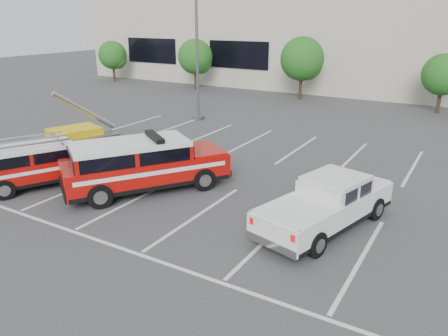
{
  "coord_description": "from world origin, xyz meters",
  "views": [
    {
      "loc": [
        7.51,
        -10.83,
        6.3
      ],
      "look_at": [
        -0.17,
        2.09,
        1.05
      ],
      "focal_mm": 35.0,
      "sensor_mm": 36.0,
      "label": 1
    }
  ],
  "objects_px": {
    "light_pole_left": "(197,35)",
    "utility_rig": "(73,144)",
    "tree_far_left": "(114,56)",
    "ladder_suv": "(40,166)",
    "tree_mid_left": "(303,60)",
    "fire_chief_suv": "(143,168)",
    "white_pickup": "(326,208)",
    "convention_building": "(399,35)",
    "tree_mid_right": "(445,76)",
    "tree_left": "(196,58)"
  },
  "relations": [
    {
      "from": "tree_far_left",
      "to": "fire_chief_suv",
      "type": "xyz_separation_m",
      "value": [
        21.86,
        -21.09,
        -1.63
      ]
    },
    {
      "from": "tree_mid_left",
      "to": "convention_building",
      "type": "bearing_deg",
      "value": 62.6
    },
    {
      "from": "tree_mid_left",
      "to": "light_pole_left",
      "type": "distance_m",
      "value": 10.73
    },
    {
      "from": "convention_building",
      "to": "white_pickup",
      "type": "height_order",
      "value": "convention_building"
    },
    {
      "from": "tree_far_left",
      "to": "light_pole_left",
      "type": "relative_size",
      "value": 0.39
    },
    {
      "from": "tree_mid_left",
      "to": "white_pickup",
      "type": "relative_size",
      "value": 0.88
    },
    {
      "from": "light_pole_left",
      "to": "utility_rig",
      "type": "bearing_deg",
      "value": -93.3
    },
    {
      "from": "tree_far_left",
      "to": "white_pickup",
      "type": "bearing_deg",
      "value": -35.54
    },
    {
      "from": "white_pickup",
      "to": "tree_far_left",
      "type": "bearing_deg",
      "value": 159.45
    },
    {
      "from": "ladder_suv",
      "to": "utility_rig",
      "type": "xyz_separation_m",
      "value": [
        -1.67,
        3.09,
        -0.11
      ]
    },
    {
      "from": "light_pole_left",
      "to": "ladder_suv",
      "type": "distance_m",
      "value": 13.49
    },
    {
      "from": "tree_mid_left",
      "to": "fire_chief_suv",
      "type": "relative_size",
      "value": 0.78
    },
    {
      "from": "white_pickup",
      "to": "utility_rig",
      "type": "bearing_deg",
      "value": -169.33
    },
    {
      "from": "tree_mid_right",
      "to": "white_pickup",
      "type": "height_order",
      "value": "tree_mid_right"
    },
    {
      "from": "tree_far_left",
      "to": "tree_mid_left",
      "type": "height_order",
      "value": "tree_mid_left"
    },
    {
      "from": "ladder_suv",
      "to": "utility_rig",
      "type": "distance_m",
      "value": 3.52
    },
    {
      "from": "convention_building",
      "to": "tree_far_left",
      "type": "height_order",
      "value": "convention_building"
    },
    {
      "from": "tree_left",
      "to": "light_pole_left",
      "type": "height_order",
      "value": "light_pole_left"
    },
    {
      "from": "tree_far_left",
      "to": "fire_chief_suv",
      "type": "bearing_deg",
      "value": -43.98
    },
    {
      "from": "tree_far_left",
      "to": "tree_mid_left",
      "type": "bearing_deg",
      "value": 0.0
    },
    {
      "from": "tree_mid_right",
      "to": "ladder_suv",
      "type": "bearing_deg",
      "value": -117.77
    },
    {
      "from": "light_pole_left",
      "to": "convention_building",
      "type": "bearing_deg",
      "value": 67.61
    },
    {
      "from": "tree_mid_left",
      "to": "utility_rig",
      "type": "bearing_deg",
      "value": -100.51
    },
    {
      "from": "white_pickup",
      "to": "utility_rig",
      "type": "distance_m",
      "value": 12.5
    },
    {
      "from": "tree_mid_left",
      "to": "ladder_suv",
      "type": "distance_m",
      "value": 22.94
    },
    {
      "from": "convention_building",
      "to": "tree_mid_right",
      "type": "height_order",
      "value": "convention_building"
    },
    {
      "from": "light_pole_left",
      "to": "utility_rig",
      "type": "xyz_separation_m",
      "value": [
        -0.55,
        -9.6,
        -4.55
      ]
    },
    {
      "from": "tree_mid_left",
      "to": "tree_mid_right",
      "type": "bearing_deg",
      "value": -0.0
    },
    {
      "from": "light_pole_left",
      "to": "fire_chief_suv",
      "type": "bearing_deg",
      "value": -65.87
    },
    {
      "from": "tree_left",
      "to": "white_pickup",
      "type": "height_order",
      "value": "tree_left"
    },
    {
      "from": "light_pole_left",
      "to": "white_pickup",
      "type": "bearing_deg",
      "value": -41.52
    },
    {
      "from": "convention_building",
      "to": "tree_left",
      "type": "bearing_deg",
      "value": -146.95
    },
    {
      "from": "tree_mid_right",
      "to": "light_pole_left",
      "type": "distance_m",
      "value": 16.72
    },
    {
      "from": "tree_far_left",
      "to": "ladder_suv",
      "type": "height_order",
      "value": "tree_far_left"
    },
    {
      "from": "fire_chief_suv",
      "to": "utility_rig",
      "type": "relative_size",
      "value": 1.53
    },
    {
      "from": "tree_mid_left",
      "to": "tree_mid_right",
      "type": "xyz_separation_m",
      "value": [
        10.0,
        -0.0,
        -0.54
      ]
    },
    {
      "from": "convention_building",
      "to": "tree_mid_right",
      "type": "xyz_separation_m",
      "value": [
        4.91,
        -9.82,
        -2.22
      ]
    },
    {
      "from": "white_pickup",
      "to": "utility_rig",
      "type": "relative_size",
      "value": 1.35
    },
    {
      "from": "utility_rig",
      "to": "tree_mid_left",
      "type": "bearing_deg",
      "value": 97.76
    },
    {
      "from": "convention_building",
      "to": "fire_chief_suv",
      "type": "distance_m",
      "value": 31.32
    },
    {
      "from": "white_pickup",
      "to": "tree_left",
      "type": "bearing_deg",
      "value": 147.42
    },
    {
      "from": "tree_mid_left",
      "to": "ladder_suv",
      "type": "relative_size",
      "value": 0.95
    },
    {
      "from": "convention_building",
      "to": "fire_chief_suv",
      "type": "bearing_deg",
      "value": -95.97
    },
    {
      "from": "tree_mid_left",
      "to": "ladder_suv",
      "type": "xyz_separation_m",
      "value": [
        -1.97,
        -22.74,
        -2.29
      ]
    },
    {
      "from": "tree_far_left",
      "to": "tree_mid_right",
      "type": "xyz_separation_m",
      "value": [
        30.0,
        0.0,
        0.0
      ]
    },
    {
      "from": "utility_rig",
      "to": "fire_chief_suv",
      "type": "bearing_deg",
      "value": 3.57
    },
    {
      "from": "convention_building",
      "to": "tree_far_left",
      "type": "relative_size",
      "value": 15.04
    },
    {
      "from": "ladder_suv",
      "to": "white_pickup",
      "type": "bearing_deg",
      "value": 38.34
    },
    {
      "from": "tree_mid_left",
      "to": "utility_rig",
      "type": "relative_size",
      "value": 1.19
    },
    {
      "from": "tree_left",
      "to": "light_pole_left",
      "type": "xyz_separation_m",
      "value": [
        6.91,
        -10.05,
        2.41
      ]
    }
  ]
}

